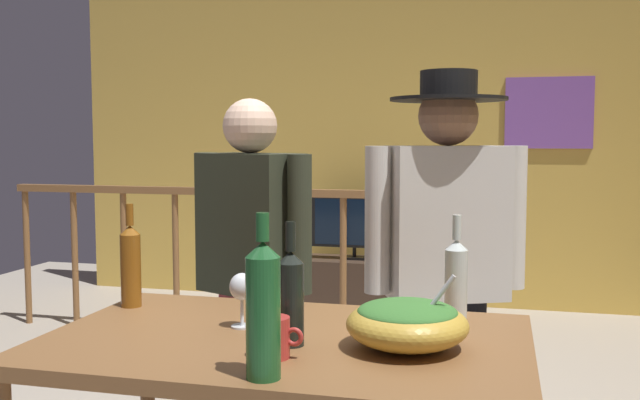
# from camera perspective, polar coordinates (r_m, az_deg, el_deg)

# --- Properties ---
(back_wall) EXTENTS (6.01, 0.10, 2.72)m
(back_wall) POSITION_cam_1_polar(r_m,az_deg,el_deg) (5.94, 8.39, 4.86)
(back_wall) COLOR gold
(back_wall) RESTS_ON ground_plane
(framed_picture) EXTENTS (0.66, 0.03, 0.55)m
(framed_picture) POSITION_cam_1_polar(r_m,az_deg,el_deg) (5.86, 17.66, 6.60)
(framed_picture) COLOR #8350AE
(stair_railing) EXTENTS (2.85, 0.10, 1.08)m
(stair_railing) POSITION_cam_1_polar(r_m,az_deg,el_deg) (4.84, -4.79, -3.58)
(stair_railing) COLOR brown
(stair_railing) RESTS_ON ground_plane
(tv_console) EXTENTS (0.90, 0.40, 0.40)m
(tv_console) POSITION_cam_1_polar(r_m,az_deg,el_deg) (5.79, 2.73, -6.65)
(tv_console) COLOR #38281E
(tv_console) RESTS_ON ground_plane
(flat_screen_tv) EXTENTS (0.67, 0.12, 0.50)m
(flat_screen_tv) POSITION_cam_1_polar(r_m,az_deg,el_deg) (5.68, 2.69, -1.82)
(flat_screen_tv) COLOR black
(flat_screen_tv) RESTS_ON tv_console
(serving_table) EXTENTS (1.31, 0.83, 0.82)m
(serving_table) POSITION_cam_1_polar(r_m,az_deg,el_deg) (2.03, -2.75, -13.00)
(serving_table) COLOR brown
(serving_table) RESTS_ON ground_plane
(salad_bowl) EXTENTS (0.32, 0.32, 0.20)m
(salad_bowl) POSITION_cam_1_polar(r_m,az_deg,el_deg) (1.89, 6.92, -9.55)
(salad_bowl) COLOR gold
(salad_bowl) RESTS_ON serving_table
(wine_glass) EXTENTS (0.07, 0.07, 0.16)m
(wine_glass) POSITION_cam_1_polar(r_m,az_deg,el_deg) (2.08, -6.21, -7.04)
(wine_glass) COLOR silver
(wine_glass) RESTS_ON serving_table
(wine_bottle_green) EXTENTS (0.08, 0.08, 0.38)m
(wine_bottle_green) POSITION_cam_1_polar(r_m,az_deg,el_deg) (1.63, -4.52, -8.51)
(wine_bottle_green) COLOR #1E5628
(wine_bottle_green) RESTS_ON serving_table
(wine_bottle_clear) EXTENTS (0.07, 0.07, 0.32)m
(wine_bottle_clear) POSITION_cam_1_polar(r_m,az_deg,el_deg) (2.18, 10.71, -6.08)
(wine_bottle_clear) COLOR silver
(wine_bottle_clear) RESTS_ON serving_table
(wine_bottle_dark) EXTENTS (0.07, 0.07, 0.33)m
(wine_bottle_dark) POSITION_cam_1_polar(r_m,az_deg,el_deg) (1.89, -2.32, -7.59)
(wine_bottle_dark) COLOR black
(wine_bottle_dark) RESTS_ON serving_table
(wine_bottle_amber) EXTENTS (0.06, 0.06, 0.33)m
(wine_bottle_amber) POSITION_cam_1_polar(r_m,az_deg,el_deg) (2.39, -14.76, -4.94)
(wine_bottle_amber) COLOR brown
(wine_bottle_amber) RESTS_ON serving_table
(mug_red) EXTENTS (0.12, 0.09, 0.10)m
(mug_red) POSITION_cam_1_polar(r_m,az_deg,el_deg) (1.81, -3.71, -10.80)
(mug_red) COLOR #B7332D
(mug_red) RESTS_ON serving_table
(person_standing_left) EXTENTS (0.54, 0.36, 1.51)m
(person_standing_left) POSITION_cam_1_polar(r_m,az_deg,el_deg) (2.82, -5.48, -4.80)
(person_standing_left) COLOR #9E3842
(person_standing_left) RESTS_ON ground_plane
(person_standing_right) EXTENTS (0.56, 0.42, 1.60)m
(person_standing_right) POSITION_cam_1_polar(r_m,az_deg,el_deg) (2.66, 9.95, -4.02)
(person_standing_right) COLOR black
(person_standing_right) RESTS_ON ground_plane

